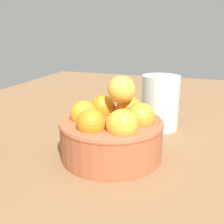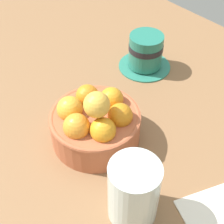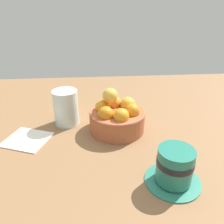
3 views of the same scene
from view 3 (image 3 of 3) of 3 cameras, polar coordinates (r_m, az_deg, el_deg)
name	(u,v)px [view 3 (image 3 of 3)]	position (r cm, az deg, el deg)	size (l,w,h in cm)	color
ground_plane	(117,135)	(66.94, 1.24, -5.85)	(148.16, 98.94, 3.95)	brown
terracotta_bowl	(117,116)	(63.86, 1.23, -1.11)	(15.71, 15.71, 12.37)	#AD5938
coffee_cup	(175,167)	(48.36, 15.46, -13.21)	(11.58, 11.58, 7.94)	#2B7965
water_glass	(66,107)	(68.08, -11.51, 1.13)	(7.27, 7.27, 10.52)	silver
folded_napkin	(27,139)	(65.22, -20.57, -6.38)	(10.90, 9.89, 0.60)	white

